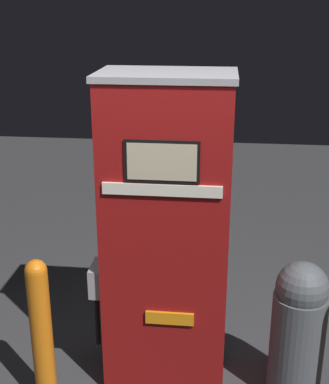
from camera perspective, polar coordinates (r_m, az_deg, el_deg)
gas_pump at (r=3.60m, az=0.20°, el=-4.74°), size 0.93×0.57×2.18m
safety_bollard at (r=3.66m, az=-12.99°, el=-14.33°), size 0.14×0.14×1.09m
trash_bin at (r=3.80m, az=14.06°, el=-14.03°), size 0.36×0.36×1.01m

